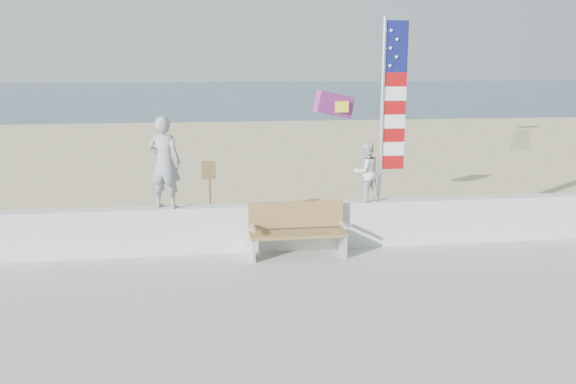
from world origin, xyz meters
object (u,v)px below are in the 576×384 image
object	(u,v)px
adult	(164,162)
child	(366,172)
bench	(297,229)
flag	(389,102)

from	to	relation	value
adult	child	bearing A→B (deg)	-158.39
bench	flag	world-z (taller)	flag
child	bench	xyz separation A→B (m)	(-1.42, -0.45, -0.97)
child	flag	world-z (taller)	flag
adult	bench	bearing A→B (deg)	-169.04
child	flag	distance (m)	1.40
child	adult	bearing A→B (deg)	-18.29
child	bench	bearing A→B (deg)	-0.53
child	flag	size ratio (longest dim) A/B	0.33
adult	flag	distance (m)	4.38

